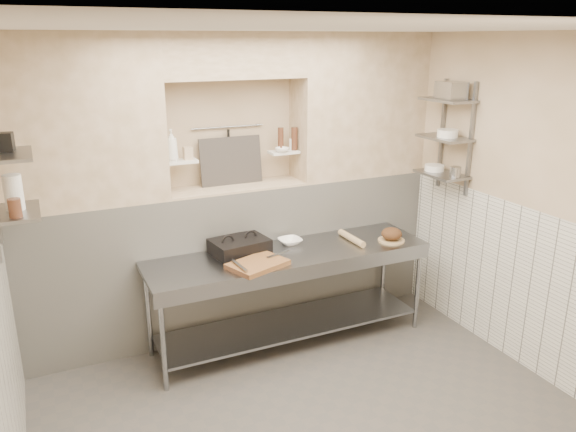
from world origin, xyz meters
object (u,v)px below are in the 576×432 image
prep_table (290,279)px  bottle_soap (172,145)px  mixing_bowl (290,241)px  bread_loaf (392,234)px  jug_left (14,192)px  cutting_board (258,264)px  rolling_pin (352,238)px  bowl_alcove (282,150)px  panini_press (240,246)px

prep_table → bottle_soap: bottle_soap is taller
mixing_bowl → bottle_soap: size_ratio=0.76×
bread_loaf → jug_left: 3.24m
prep_table → bread_loaf: 1.06m
cutting_board → rolling_pin: rolling_pin is taller
prep_table → cutting_board: size_ratio=5.52×
rolling_pin → jug_left: jug_left is taller
cutting_board → jug_left: bearing=177.9°
bowl_alcove → bread_loaf: bearing=-37.6°
panini_press → cutting_board: (0.03, -0.36, -0.04)m
cutting_board → bread_loaf: (1.39, 0.05, 0.05)m
mixing_bowl → bread_loaf: size_ratio=1.09×
mixing_bowl → bowl_alcove: bearing=78.6°
panini_press → cutting_board: panini_press is taller
bowl_alcove → bottle_soap: bearing=178.8°
rolling_pin → mixing_bowl: bearing=162.2°
prep_table → panini_press: (-0.41, 0.18, 0.32)m
bowl_alcove → jug_left: (-2.30, -0.63, 0.00)m
mixing_bowl → prep_table: bearing=-115.2°
jug_left → panini_press: bearing=9.6°
bowl_alcove → panini_press: bearing=-149.5°
bottle_soap → cutting_board: bearing=-55.0°
rolling_pin → jug_left: bearing=-177.2°
panini_press → mixing_bowl: size_ratio=2.49×
bread_loaf → rolling_pin: bearing=155.9°
bottle_soap → jug_left: size_ratio=1.14×
prep_table → mixing_bowl: mixing_bowl is taller
rolling_pin → bread_loaf: bread_loaf is taller
prep_table → jug_left: 2.41m
bread_loaf → bowl_alcove: (-0.84, 0.65, 0.76)m
cutting_board → bottle_soap: size_ratio=1.67×
panini_press → jug_left: (-1.73, -0.29, 0.77)m
bread_loaf → jug_left: (-3.15, 0.02, 0.76)m
prep_table → cutting_board: cutting_board is taller
cutting_board → jug_left: jug_left is taller
mixing_bowl → bottle_soap: bottle_soap is taller
rolling_pin → bread_loaf: (0.35, -0.15, 0.04)m
bread_loaf → cutting_board: bearing=-178.1°
mixing_bowl → jug_left: size_ratio=0.86×
mixing_bowl → rolling_pin: (0.56, -0.18, 0.00)m
bottle_soap → bowl_alcove: (1.05, -0.02, -0.12)m
rolling_pin → jug_left: 2.92m
panini_press → bowl_alcove: size_ratio=4.01×
bread_loaf → bottle_soap: 2.19m
mixing_bowl → bowl_alcove: 0.87m
mixing_bowl → bowl_alcove: size_ratio=1.61×
panini_press → prep_table: bearing=-31.9°
mixing_bowl → bottle_soap: 1.39m
prep_table → bowl_alcove: size_ratio=19.68×
cutting_board → bowl_alcove: 1.20m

